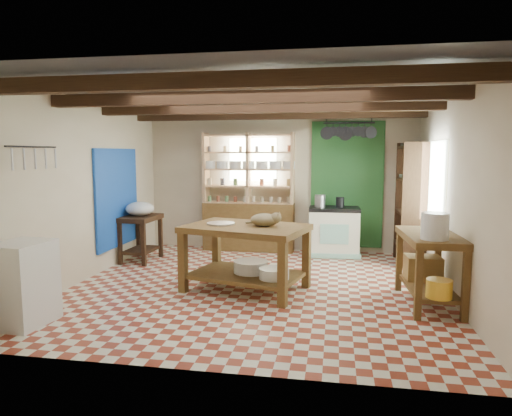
% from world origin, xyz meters
% --- Properties ---
extents(floor, '(5.00, 5.00, 0.02)m').
position_xyz_m(floor, '(0.00, 0.00, -0.01)').
color(floor, maroon).
rests_on(floor, ground).
extents(ceiling, '(5.00, 5.00, 0.02)m').
position_xyz_m(ceiling, '(0.00, 0.00, 2.60)').
color(ceiling, '#46464B').
rests_on(ceiling, wall_back).
extents(wall_back, '(5.00, 0.04, 2.60)m').
position_xyz_m(wall_back, '(0.00, 2.50, 1.30)').
color(wall_back, beige).
rests_on(wall_back, floor).
extents(wall_front, '(5.00, 0.04, 2.60)m').
position_xyz_m(wall_front, '(0.00, -2.50, 1.30)').
color(wall_front, beige).
rests_on(wall_front, floor).
extents(wall_left, '(0.04, 5.00, 2.60)m').
position_xyz_m(wall_left, '(-2.50, 0.00, 1.30)').
color(wall_left, beige).
rests_on(wall_left, floor).
extents(wall_right, '(0.04, 5.00, 2.60)m').
position_xyz_m(wall_right, '(2.50, 0.00, 1.30)').
color(wall_right, beige).
rests_on(wall_right, floor).
extents(ceiling_beams, '(5.00, 3.80, 0.15)m').
position_xyz_m(ceiling_beams, '(0.00, 0.00, 2.48)').
color(ceiling_beams, '#362012').
rests_on(ceiling_beams, ceiling).
extents(blue_wall_patch, '(0.04, 1.40, 1.60)m').
position_xyz_m(blue_wall_patch, '(-2.47, 0.90, 1.10)').
color(blue_wall_patch, '#184CB7').
rests_on(blue_wall_patch, wall_left).
extents(green_wall_patch, '(1.30, 0.04, 2.30)m').
position_xyz_m(green_wall_patch, '(1.25, 2.47, 1.25)').
color(green_wall_patch, '#215324').
rests_on(green_wall_patch, wall_back).
extents(window_back, '(0.90, 0.02, 0.80)m').
position_xyz_m(window_back, '(-0.50, 2.48, 1.70)').
color(window_back, silver).
rests_on(window_back, wall_back).
extents(window_right, '(0.02, 1.30, 1.20)m').
position_xyz_m(window_right, '(2.48, 1.00, 1.40)').
color(window_right, silver).
rests_on(window_right, wall_right).
extents(utensil_rail, '(0.06, 0.90, 0.28)m').
position_xyz_m(utensil_rail, '(-2.44, -1.20, 1.78)').
color(utensil_rail, black).
rests_on(utensil_rail, wall_left).
extents(pot_rack, '(0.86, 0.12, 0.36)m').
position_xyz_m(pot_rack, '(1.25, 2.05, 2.18)').
color(pot_rack, black).
rests_on(pot_rack, ceiling).
extents(shelving_unit, '(1.70, 0.34, 2.20)m').
position_xyz_m(shelving_unit, '(-0.55, 2.31, 1.10)').
color(shelving_unit, tan).
rests_on(shelving_unit, floor).
extents(tall_rack, '(0.40, 0.86, 2.00)m').
position_xyz_m(tall_rack, '(2.28, 1.80, 1.00)').
color(tall_rack, '#362012').
rests_on(tall_rack, floor).
extents(work_table, '(1.76, 1.39, 0.87)m').
position_xyz_m(work_table, '(-0.11, -0.17, 0.44)').
color(work_table, brown).
rests_on(work_table, floor).
extents(stove, '(0.91, 0.63, 0.87)m').
position_xyz_m(stove, '(1.03, 2.15, 0.43)').
color(stove, white).
rests_on(stove, floor).
extents(prep_table, '(0.56, 0.79, 0.78)m').
position_xyz_m(prep_table, '(-2.20, 1.16, 0.39)').
color(prep_table, '#362012').
rests_on(prep_table, floor).
extents(white_cabinet, '(0.54, 0.63, 0.89)m').
position_xyz_m(white_cabinet, '(-2.22, -1.79, 0.45)').
color(white_cabinet, silver).
rests_on(white_cabinet, floor).
extents(right_counter, '(0.67, 1.25, 0.87)m').
position_xyz_m(right_counter, '(2.18, -0.38, 0.44)').
color(right_counter, brown).
rests_on(right_counter, floor).
extents(cat, '(0.39, 0.31, 0.17)m').
position_xyz_m(cat, '(0.14, -0.19, 0.96)').
color(cat, '#998559').
rests_on(cat, work_table).
extents(steel_tray, '(0.46, 0.46, 0.02)m').
position_xyz_m(steel_tray, '(-0.46, -0.13, 0.89)').
color(steel_tray, '#AAA9B1').
rests_on(steel_tray, work_table).
extents(basin_large, '(0.56, 0.56, 0.16)m').
position_xyz_m(basin_large, '(-0.05, -0.14, 0.31)').
color(basin_large, silver).
rests_on(basin_large, work_table).
extents(basin_small, '(0.47, 0.47, 0.13)m').
position_xyz_m(basin_small, '(0.30, -0.38, 0.30)').
color(basin_small, silver).
rests_on(basin_small, work_table).
extents(kettle_left, '(0.20, 0.20, 0.22)m').
position_xyz_m(kettle_left, '(0.78, 2.14, 0.98)').
color(kettle_left, '#AAA9B1').
rests_on(kettle_left, stove).
extents(kettle_right, '(0.15, 0.15, 0.18)m').
position_xyz_m(kettle_right, '(1.13, 2.15, 0.96)').
color(kettle_right, black).
rests_on(kettle_right, stove).
extents(enamel_bowl, '(0.49, 0.49, 0.24)m').
position_xyz_m(enamel_bowl, '(-2.20, 1.16, 0.89)').
color(enamel_bowl, silver).
rests_on(enamel_bowl, prep_table).
extents(white_bucket, '(0.32, 0.32, 0.30)m').
position_xyz_m(white_bucket, '(2.15, -0.73, 1.02)').
color(white_bucket, silver).
rests_on(white_bucket, right_counter).
extents(wicker_basket, '(0.45, 0.37, 0.30)m').
position_xyz_m(wicker_basket, '(2.16, -0.08, 0.38)').
color(wicker_basket, olive).
rests_on(wicker_basket, right_counter).
extents(yellow_tub, '(0.30, 0.30, 0.21)m').
position_xyz_m(yellow_tub, '(2.21, -0.83, 0.33)').
color(yellow_tub, yellow).
rests_on(yellow_tub, right_counter).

